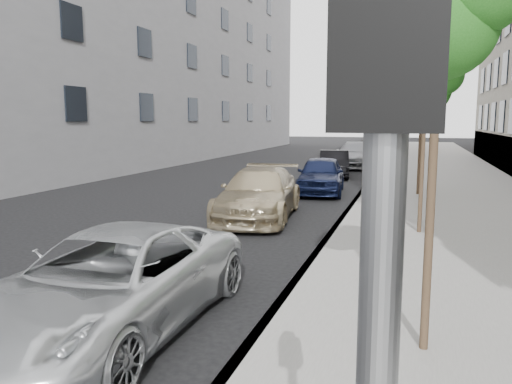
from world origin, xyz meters
The scene contains 11 objects.
ground centered at (0.00, 0.00, 0.00)m, with size 160.00×160.00×0.00m, color black.
sidewalk centered at (4.30, 24.00, 0.07)m, with size 6.40×72.00×0.14m, color gray.
curb centered at (1.18, 24.00, 0.07)m, with size 0.15×72.00×0.14m, color #9E9B93.
tree_near centered at (3.23, 1.50, 3.87)m, with size 1.63×1.43×4.54m.
tree_mid centered at (3.23, 8.00, 3.53)m, with size 1.56×1.36×4.16m.
tree_far centered at (3.23, 14.50, 3.53)m, with size 1.75×1.55×4.26m.
minivan centered at (-0.79, 1.12, 0.67)m, with size 2.24×4.85×1.35m, color silver.
suv centered at (-1.21, 9.16, 0.72)m, with size 2.01×4.94×1.43m, color tan.
sedan_blue centered at (-0.38, 14.59, 0.72)m, with size 1.69×4.20×1.43m, color #0F1633.
sedan_black centered at (-0.73, 20.23, 0.66)m, with size 1.39×3.99×1.31m, color black.
sedan_rear centered at (-0.29, 25.61, 0.76)m, with size 2.12×5.22×1.52m, color #93949A.
Camera 1 is at (2.99, -4.43, 2.83)m, focal length 35.00 mm.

